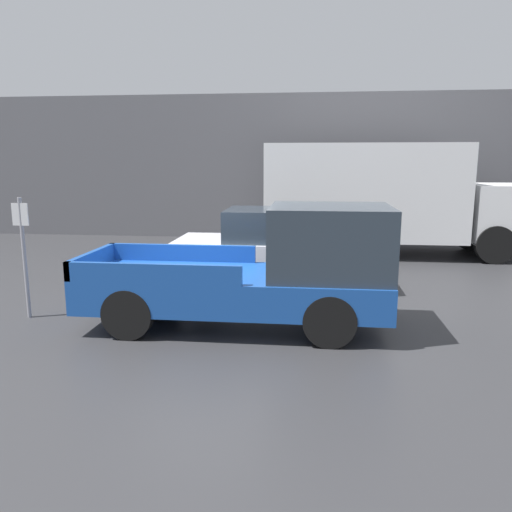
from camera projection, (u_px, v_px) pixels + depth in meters
ground_plane at (204, 313)px, 9.48m from camera, size 60.00×60.00×0.00m
building_wall at (258, 167)px, 18.32m from camera, size 28.00×0.15×5.23m
pickup_truck at (268, 271)px, 8.53m from camera, size 5.21×1.94×2.12m
car at (278, 247)px, 11.58m from camera, size 4.67×1.95×1.76m
delivery_truck at (381, 196)px, 15.15m from camera, size 7.67×2.50×3.35m
parking_sign at (24, 251)px, 9.00m from camera, size 0.30×0.07×2.22m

